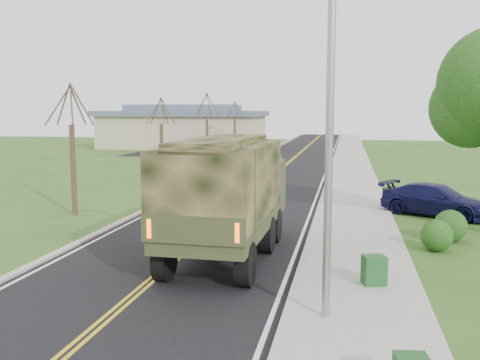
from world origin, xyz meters
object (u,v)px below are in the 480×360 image
(military_truck, at_px, (227,190))
(utility_box_near, at_px, (374,270))
(sedan_silver, at_px, (271,162))
(pickup_navy, at_px, (436,200))
(suv_champagne, at_px, (202,180))

(military_truck, relative_size, utility_box_near, 10.06)
(sedan_silver, height_order, utility_box_near, sedan_silver)
(pickup_navy, bearing_deg, suv_champagne, 100.10)
(military_truck, relative_size, suv_champagne, 1.47)
(military_truck, xyz_separation_m, suv_champagne, (-4.60, 13.48, -1.52))
(pickup_navy, bearing_deg, sedan_silver, 59.76)
(suv_champagne, relative_size, sedan_silver, 1.44)
(military_truck, distance_m, pickup_navy, 12.02)
(military_truck, relative_size, sedan_silver, 2.12)
(sedan_silver, relative_size, utility_box_near, 4.75)
(military_truck, bearing_deg, utility_box_near, -23.87)
(military_truck, xyz_separation_m, sedan_silver, (-2.40, 26.97, -1.66))
(utility_box_near, bearing_deg, pickup_navy, 57.53)
(pickup_navy, xyz_separation_m, utility_box_near, (-3.29, -11.07, -0.24))
(military_truck, xyz_separation_m, pickup_navy, (7.89, 8.94, -1.55))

